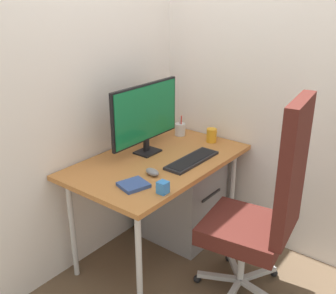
{
  "coord_description": "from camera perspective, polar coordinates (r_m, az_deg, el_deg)",
  "views": [
    {
      "loc": [
        -1.86,
        -1.53,
        1.79
      ],
      "look_at": [
        0.01,
        -0.07,
        0.84
      ],
      "focal_mm": 42.4,
      "sensor_mm": 36.0,
      "label": 1
    }
  ],
  "objects": [
    {
      "name": "ground_plane",
      "position": [
        3.0,
        -1.31,
        -14.84
      ],
      "size": [
        8.0,
        8.0,
        0.0
      ],
      "primitive_type": "plane",
      "color": "brown"
    },
    {
      "name": "desk_clamp_accessory",
      "position": [
        2.19,
        -0.74,
        -5.83
      ],
      "size": [
        0.06,
        0.06,
        0.07
      ],
      "primitive_type": "cube",
      "color": "#337FD8",
      "rests_on": "desk"
    },
    {
      "name": "keyboard",
      "position": [
        2.59,
        3.47,
        -1.89
      ],
      "size": [
        0.44,
        0.14,
        0.02
      ],
      "color": "black",
      "rests_on": "desk"
    },
    {
      "name": "pen_holder",
      "position": [
        3.04,
        1.75,
        2.57
      ],
      "size": [
        0.08,
        0.08,
        0.16
      ],
      "color": "silver",
      "rests_on": "desk"
    },
    {
      "name": "filing_cabinet",
      "position": [
        3.04,
        1.79,
        -7.47
      ],
      "size": [
        0.46,
        0.54,
        0.61
      ],
      "color": "gray",
      "rests_on": "ground_plane"
    },
    {
      "name": "coffee_mug",
      "position": [
        2.92,
        6.3,
        1.7
      ],
      "size": [
        0.11,
        0.07,
        0.1
      ],
      "color": "orange",
      "rests_on": "desk"
    },
    {
      "name": "wall_back",
      "position": [
        2.71,
        -8.33,
        13.3
      ],
      "size": [
        2.41,
        0.04,
        2.8
      ],
      "primitive_type": "cube",
      "color": "white",
      "rests_on": "ground_plane"
    },
    {
      "name": "office_chair",
      "position": [
        2.36,
        13.81,
        -8.29
      ],
      "size": [
        0.56,
        0.57,
        1.28
      ],
      "color": "black",
      "rests_on": "ground_plane"
    },
    {
      "name": "desk",
      "position": [
        2.65,
        -1.43,
        -2.9
      ],
      "size": [
        1.22,
        0.74,
        0.74
      ],
      "color": "#B27038",
      "rests_on": "ground_plane"
    },
    {
      "name": "monitor",
      "position": [
        2.64,
        -3.22,
        4.69
      ],
      "size": [
        0.62,
        0.13,
        0.48
      ],
      "color": "black",
      "rests_on": "desk"
    },
    {
      "name": "notebook",
      "position": [
        2.27,
        -4.98,
        -5.44
      ],
      "size": [
        0.19,
        0.18,
        0.02
      ],
      "primitive_type": "cube",
      "rotation": [
        0.0,
        0.0,
        -0.28
      ],
      "color": "#334C8C",
      "rests_on": "desk"
    },
    {
      "name": "mouse",
      "position": [
        2.4,
        -2.27,
        -3.61
      ],
      "size": [
        0.08,
        0.11,
        0.04
      ],
      "primitive_type": "ellipsoid",
      "rotation": [
        0.0,
        0.0,
        -0.21
      ],
      "color": "slate",
      "rests_on": "desk"
    },
    {
      "name": "wall_side_right",
      "position": [
        2.87,
        9.51,
        13.7
      ],
      "size": [
        0.04,
        1.94,
        2.8
      ],
      "primitive_type": "cube",
      "color": "white",
      "rests_on": "ground_plane"
    }
  ]
}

